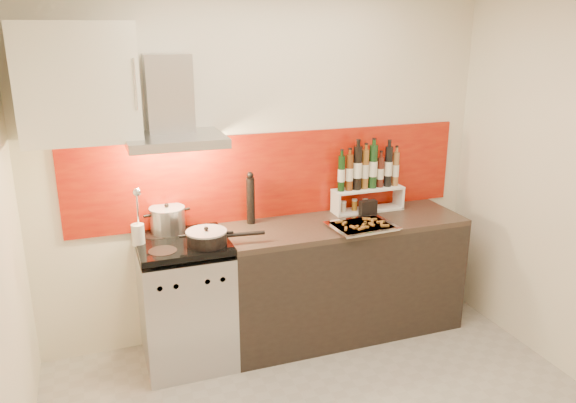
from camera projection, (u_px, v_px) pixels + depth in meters
name	position (u px, v px, depth m)	size (l,w,h in m)	color
back_wall	(267.00, 165.00, 4.14)	(3.40, 0.02, 2.60)	silver
backsplash	(274.00, 175.00, 4.17)	(3.00, 0.02, 0.64)	#960D08
range_stove	(186.00, 303.00, 3.89)	(0.60, 0.60, 0.91)	#B7B7BA
counter	(343.00, 277.00, 4.28)	(1.80, 0.60, 0.90)	black
range_hood	(171.00, 113.00, 3.63)	(0.62, 0.50, 0.61)	#B7B7BA
upper_cabinet	(78.00, 83.00, 3.38)	(0.70, 0.35, 0.72)	white
stock_pot	(168.00, 220.00, 3.88)	(0.24, 0.24, 0.21)	#B7B7BA
saute_pan	(208.00, 237.00, 3.67)	(0.52, 0.27, 0.12)	black
utensil_jar	(138.00, 228.00, 3.66)	(0.09, 0.13, 0.41)	silver
pepper_mill	(251.00, 199.00, 4.05)	(0.06, 0.06, 0.39)	black
step_shelf	(368.00, 179.00, 4.31)	(0.57, 0.16, 0.52)	white
caddy_box	(368.00, 208.00, 4.26)	(0.13, 0.06, 0.11)	black
baking_tray	(362.00, 226.00, 4.01)	(0.47, 0.38, 0.03)	silver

